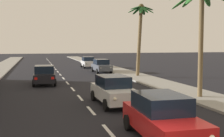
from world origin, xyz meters
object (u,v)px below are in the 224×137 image
at_px(sedan_lead_at_stop_bar, 162,117).
at_px(sedan_parked_mid_kerb, 101,66).
at_px(sedan_third_in_queue, 113,90).
at_px(palm_right_second, 201,11).
at_px(sedan_parked_nearest_kerb, 88,62).
at_px(sedan_oncoming_far, 44,75).
at_px(palm_right_third, 140,26).

xyz_separation_m(sedan_lead_at_stop_bar, sedan_parked_mid_kerb, (3.66, 24.76, 0.00)).
relative_size(sedan_third_in_queue, palm_right_second, 0.61).
relative_size(sedan_third_in_queue, sedan_parked_nearest_kerb, 1.00).
relative_size(sedan_parked_mid_kerb, palm_right_second, 0.61).
distance_m(sedan_oncoming_far, sedan_parked_mid_kerb, 11.51).
xyz_separation_m(sedan_parked_nearest_kerb, palm_right_second, (2.34, -26.22, 4.74)).
height_order(sedan_third_in_queue, sedan_oncoming_far, same).
bearing_deg(palm_right_second, palm_right_third, 86.11).
distance_m(sedan_lead_at_stop_bar, sedan_parked_nearest_kerb, 32.86).
relative_size(sedan_lead_at_stop_bar, palm_right_third, 0.57).
bearing_deg(sedan_parked_mid_kerb, sedan_oncoming_far, -129.42).
distance_m(sedan_oncoming_far, palm_right_second, 14.15).
xyz_separation_m(sedan_parked_mid_kerb, palm_right_second, (2.14, -18.29, 4.74)).
xyz_separation_m(sedan_third_in_queue, sedan_oncoming_far, (-3.61, 9.58, 0.00)).
relative_size(sedan_third_in_queue, sedan_oncoming_far, 1.00).
relative_size(sedan_lead_at_stop_bar, sedan_parked_nearest_kerb, 1.01).
bearing_deg(sedan_oncoming_far, sedan_third_in_queue, -69.32).
bearing_deg(sedan_oncoming_far, sedan_parked_mid_kerb, 50.58).
distance_m(sedan_third_in_queue, sedan_parked_mid_kerb, 18.83).
bearing_deg(sedan_third_in_queue, sedan_parked_mid_kerb, 78.69).
xyz_separation_m(sedan_lead_at_stop_bar, palm_right_second, (5.80, 6.47, 4.74)).
relative_size(sedan_third_in_queue, palm_right_third, 0.57).
height_order(sedan_parked_nearest_kerb, sedan_parked_mid_kerb, same).
xyz_separation_m(sedan_third_in_queue, palm_right_second, (5.84, 0.17, 4.74)).
relative_size(sedan_lead_at_stop_bar, sedan_oncoming_far, 1.00).
bearing_deg(palm_right_second, sedan_parked_nearest_kerb, 95.11).
height_order(sedan_oncoming_far, sedan_parked_mid_kerb, same).
height_order(palm_right_second, palm_right_third, palm_right_third).
distance_m(sedan_oncoming_far, sedan_parked_nearest_kerb, 18.25).
xyz_separation_m(sedan_lead_at_stop_bar, palm_right_third, (6.66, 19.12, 4.71)).
bearing_deg(sedan_lead_at_stop_bar, sedan_third_in_queue, 90.35).
height_order(sedan_lead_at_stop_bar, palm_right_second, palm_right_second).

